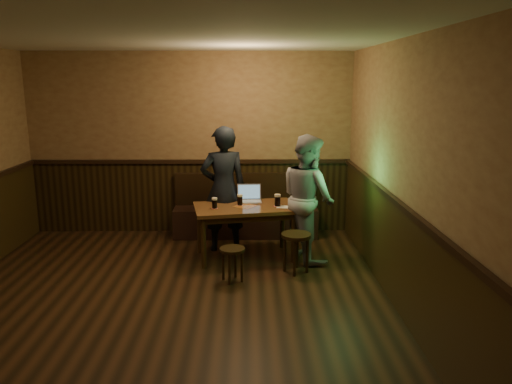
{
  "coord_description": "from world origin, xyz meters",
  "views": [
    {
      "loc": [
        0.91,
        -4.75,
        2.38
      ],
      "look_at": [
        1.0,
        1.63,
        0.94
      ],
      "focal_mm": 35.0,
      "sensor_mm": 36.0,
      "label": 1
    }
  ],
  "objects_px": {
    "bench": "(246,215)",
    "person_grey": "(308,198)",
    "pint_mid": "(240,200)",
    "pint_right": "(277,200)",
    "stool_right": "(296,241)",
    "pint_left": "(215,203)",
    "laptop": "(249,197)",
    "stool_left": "(232,255)",
    "person_suit": "(223,189)",
    "pub_table": "(245,213)"
  },
  "relations": [
    {
      "from": "bench",
      "to": "person_grey",
      "type": "height_order",
      "value": "person_grey"
    },
    {
      "from": "pint_mid",
      "to": "pint_right",
      "type": "relative_size",
      "value": 0.9
    },
    {
      "from": "bench",
      "to": "stool_right",
      "type": "distance_m",
      "value": 1.7
    },
    {
      "from": "pint_left",
      "to": "laptop",
      "type": "bearing_deg",
      "value": 39.63
    },
    {
      "from": "stool_left",
      "to": "pint_mid",
      "type": "relative_size",
      "value": 2.77
    },
    {
      "from": "pint_right",
      "to": "stool_left",
      "type": "bearing_deg",
      "value": -125.31
    },
    {
      "from": "bench",
      "to": "stool_right",
      "type": "relative_size",
      "value": 4.36
    },
    {
      "from": "pint_mid",
      "to": "pint_right",
      "type": "xyz_separation_m",
      "value": [
        0.5,
        -0.06,
        0.01
      ]
    },
    {
      "from": "pint_mid",
      "to": "person_grey",
      "type": "xyz_separation_m",
      "value": [
        0.9,
        -0.11,
        0.05
      ]
    },
    {
      "from": "pint_left",
      "to": "pint_mid",
      "type": "distance_m",
      "value": 0.37
    },
    {
      "from": "bench",
      "to": "pint_mid",
      "type": "distance_m",
      "value": 1.08
    },
    {
      "from": "stool_right",
      "to": "pint_left",
      "type": "height_order",
      "value": "pint_left"
    },
    {
      "from": "pint_mid",
      "to": "person_suit",
      "type": "distance_m",
      "value": 0.38
    },
    {
      "from": "stool_left",
      "to": "pint_mid",
      "type": "height_order",
      "value": "pint_mid"
    },
    {
      "from": "stool_left",
      "to": "person_grey",
      "type": "distance_m",
      "value": 1.36
    },
    {
      "from": "person_grey",
      "to": "stool_right",
      "type": "bearing_deg",
      "value": 134.06
    },
    {
      "from": "pub_table",
      "to": "pint_mid",
      "type": "distance_m",
      "value": 0.19
    },
    {
      "from": "stool_left",
      "to": "person_suit",
      "type": "xyz_separation_m",
      "value": [
        -0.16,
        1.16,
        0.55
      ]
    },
    {
      "from": "stool_left",
      "to": "person_grey",
      "type": "xyz_separation_m",
      "value": [
        0.98,
        0.78,
        0.51
      ]
    },
    {
      "from": "bench",
      "to": "pub_table",
      "type": "distance_m",
      "value": 1.06
    },
    {
      "from": "laptop",
      "to": "person_grey",
      "type": "height_order",
      "value": "person_grey"
    },
    {
      "from": "stool_right",
      "to": "pint_right",
      "type": "bearing_deg",
      "value": 110.6
    },
    {
      "from": "stool_right",
      "to": "person_grey",
      "type": "xyz_separation_m",
      "value": [
        0.2,
        0.5,
        0.44
      ]
    },
    {
      "from": "pint_right",
      "to": "person_grey",
      "type": "distance_m",
      "value": 0.41
    },
    {
      "from": "stool_left",
      "to": "pint_right",
      "type": "xyz_separation_m",
      "value": [
        0.58,
        0.82,
        0.47
      ]
    },
    {
      "from": "pint_mid",
      "to": "pint_left",
      "type": "bearing_deg",
      "value": -153.19
    },
    {
      "from": "stool_right",
      "to": "laptop",
      "type": "height_order",
      "value": "laptop"
    },
    {
      "from": "pint_mid",
      "to": "laptop",
      "type": "relative_size",
      "value": 0.44
    },
    {
      "from": "pub_table",
      "to": "pint_mid",
      "type": "bearing_deg",
      "value": 132.9
    },
    {
      "from": "pub_table",
      "to": "person_grey",
      "type": "xyz_separation_m",
      "value": [
        0.84,
        -0.05,
        0.22
      ]
    },
    {
      "from": "bench",
      "to": "pint_right",
      "type": "xyz_separation_m",
      "value": [
        0.43,
        -1.02,
        0.49
      ]
    },
    {
      "from": "bench",
      "to": "pint_right",
      "type": "height_order",
      "value": "bench"
    },
    {
      "from": "pub_table",
      "to": "person_grey",
      "type": "distance_m",
      "value": 0.87
    },
    {
      "from": "pint_right",
      "to": "laptop",
      "type": "height_order",
      "value": "laptop"
    },
    {
      "from": "stool_left",
      "to": "bench",
      "type": "bearing_deg",
      "value": 85.38
    },
    {
      "from": "pint_left",
      "to": "stool_left",
      "type": "bearing_deg",
      "value": -70.64
    },
    {
      "from": "pub_table",
      "to": "laptop",
      "type": "distance_m",
      "value": 0.31
    },
    {
      "from": "pint_right",
      "to": "laptop",
      "type": "xyz_separation_m",
      "value": [
        -0.38,
        0.27,
        -0.02
      ]
    },
    {
      "from": "pint_left",
      "to": "pint_right",
      "type": "xyz_separation_m",
      "value": [
        0.84,
        0.11,
        0.01
      ]
    },
    {
      "from": "stool_right",
      "to": "person_grey",
      "type": "height_order",
      "value": "person_grey"
    },
    {
      "from": "pub_table",
      "to": "pint_left",
      "type": "height_order",
      "value": "pint_left"
    },
    {
      "from": "pint_right",
      "to": "laptop",
      "type": "relative_size",
      "value": 0.49
    },
    {
      "from": "stool_left",
      "to": "person_suit",
      "type": "height_order",
      "value": "person_suit"
    },
    {
      "from": "bench",
      "to": "person_grey",
      "type": "xyz_separation_m",
      "value": [
        0.84,
        -1.07,
        0.53
      ]
    },
    {
      "from": "stool_left",
      "to": "stool_right",
      "type": "bearing_deg",
      "value": 19.26
    },
    {
      "from": "pub_table",
      "to": "person_suit",
      "type": "distance_m",
      "value": 0.52
    },
    {
      "from": "bench",
      "to": "stool_left",
      "type": "height_order",
      "value": "bench"
    },
    {
      "from": "pint_left",
      "to": "pint_mid",
      "type": "height_order",
      "value": "pint_mid"
    },
    {
      "from": "stool_right",
      "to": "pint_left",
      "type": "bearing_deg",
      "value": 157.04
    },
    {
      "from": "laptop",
      "to": "person_grey",
      "type": "relative_size",
      "value": 0.2
    }
  ]
}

